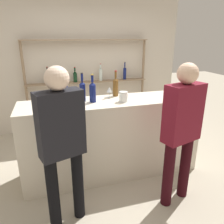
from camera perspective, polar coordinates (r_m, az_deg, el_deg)
The scene contains 13 objects.
ground_plane at distance 3.39m, azimuth -0.00°, elevation -15.06°, with size 16.00×16.00×0.00m, color #B2A893.
bar_counter at distance 3.12m, azimuth -0.00°, elevation -6.68°, with size 2.44×0.62×1.10m, color beige.
back_wall at distance 4.70m, azimuth -6.78°, elevation 12.80°, with size 4.04×0.12×2.80m, color beige.
back_shelf at distance 4.54m, azimuth -6.27°, elevation 10.64°, with size 2.49×0.18×1.86m.
counter_bottle_0 at distance 3.32m, azimuth 18.43°, elevation 6.51°, with size 0.07×0.07×0.36m.
counter_bottle_1 at distance 2.82m, azimuth -5.08°, elevation 5.37°, with size 0.08×0.08×0.36m.
counter_bottle_2 at distance 2.87m, azimuth -7.71°, elevation 5.54°, with size 0.08×0.08×0.37m.
counter_bottle_3 at distance 2.78m, azimuth -12.18°, elevation 4.75°, with size 0.08×0.08×0.35m.
counter_bottle_4 at distance 3.12m, azimuth 0.94°, elevation 6.72°, with size 0.08×0.08×0.36m.
wine_glass at distance 3.05m, azimuth -0.69°, elevation 5.83°, with size 0.08×0.08×0.15m.
cork_jar at distance 2.85m, azimuth 2.99°, elevation 3.99°, with size 0.11×0.11×0.13m.
customer_right at distance 2.52m, azimuth 17.76°, elevation -3.51°, with size 0.48×0.31×1.66m.
customer_left at distance 2.14m, azimuth -12.98°, elevation -6.76°, with size 0.46×0.31×1.67m.
Camera 1 is at (-0.79, -2.69, 1.91)m, focal length 35.00 mm.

